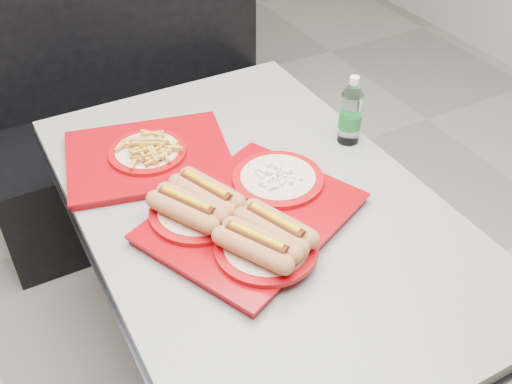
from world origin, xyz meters
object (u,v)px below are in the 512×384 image
booth_bench (137,120)px  tray_far (148,154)px  diner_table (258,246)px  tray_near (246,214)px  water_bottle (351,114)px

booth_bench → tray_far: (-0.19, -0.77, 0.38)m
diner_table → booth_bench: size_ratio=1.05×
booth_bench → tray_far: size_ratio=2.51×
diner_table → tray_far: (-0.19, 0.32, 0.19)m
tray_near → water_bottle: 0.50m
tray_near → tray_far: 0.41m
booth_bench → water_bottle: 1.13m
diner_table → tray_near: tray_near is taller
tray_near → tray_far: bearing=107.3°
diner_table → tray_near: 0.23m
tray_far → diner_table: bearing=-58.7°
tray_near → water_bottle: bearing=23.3°
tray_near → tray_far: (-0.12, 0.39, -0.01)m
diner_table → booth_bench: bearing=90.0°
booth_bench → tray_far: 0.88m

